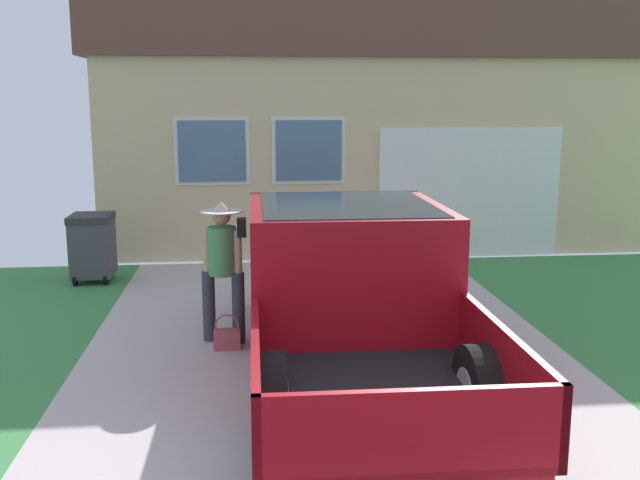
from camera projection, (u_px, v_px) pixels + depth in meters
The scene contains 5 objects.
pickup_truck at pixel (346, 294), 7.38m from camera, with size 2.09×5.56×1.66m.
person_with_hat at pixel (222, 262), 8.04m from camera, with size 0.48×0.48×1.60m.
handbag at pixel (227, 338), 7.94m from camera, with size 0.29×0.18×0.39m.
house_with_garage at pixel (368, 119), 14.69m from camera, with size 10.29×5.39×4.56m.
wheeled_trash_bin at pixel (93, 245), 10.85m from camera, with size 0.60×0.72×1.01m.
Camera 1 is at (-0.79, -2.98, 2.68)m, focal length 40.71 mm.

